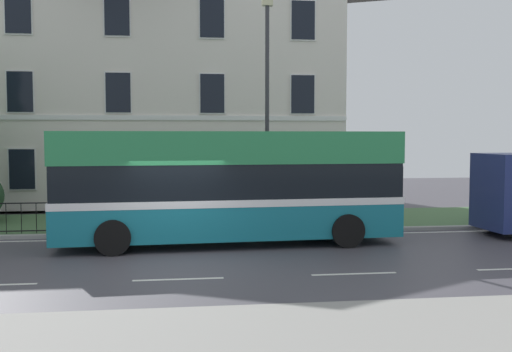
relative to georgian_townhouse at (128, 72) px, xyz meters
name	(u,v)px	position (x,y,z in m)	size (l,w,h in m)	color
ground_plane	(178,256)	(2.36, -14.26, -6.30)	(60.00, 56.00, 0.18)	#46434B
georgian_townhouse	(128,72)	(0.00, 0.00, 0.00)	(19.55, 10.22, 12.26)	silver
iron_verge_railing	(103,216)	(0.00, -10.81, -5.66)	(19.40, 0.04, 0.97)	black
single_decker_bus	(229,185)	(3.84, -12.77, -4.56)	(9.97, 3.02, 3.29)	#166F82
street_lamp_post	(267,96)	(5.44, -9.72, -1.76)	(0.36, 0.24, 7.81)	#333338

